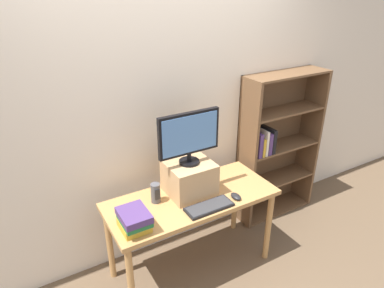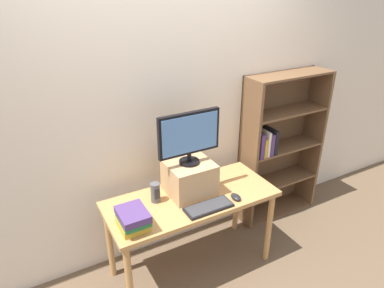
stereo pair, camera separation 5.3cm
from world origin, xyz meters
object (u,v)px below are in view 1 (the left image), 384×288
object	(u,v)px
computer_mouse	(236,196)
keyboard	(209,207)
desk	(192,206)
computer_monitor	(189,136)
desk_speaker	(156,193)
bookshelf_unit	(275,145)
riser_box	(189,178)
book_stack	(134,220)

from	to	relation	value
computer_mouse	keyboard	bearing A→B (deg)	-178.80
desk	computer_mouse	bearing A→B (deg)	-33.39
computer_monitor	computer_mouse	distance (m)	0.61
keyboard	desk_speaker	distance (m)	0.42
bookshelf_unit	computer_monitor	bearing A→B (deg)	-168.19
computer_monitor	desk_speaker	size ratio (longest dim) A/B	3.17
riser_box	computer_monitor	world-z (taller)	computer_monitor
riser_box	computer_monitor	size ratio (longest dim) A/B	0.70
desk	bookshelf_unit	size ratio (longest dim) A/B	0.90
computer_mouse	book_stack	world-z (taller)	book_stack
keyboard	computer_mouse	xyz separation A→B (m)	(0.25, 0.01, 0.01)
bookshelf_unit	riser_box	distance (m)	1.16
bookshelf_unit	book_stack	distance (m)	1.73
computer_monitor	computer_mouse	world-z (taller)	computer_monitor
riser_box	keyboard	size ratio (longest dim) A/B	0.96
bookshelf_unit	computer_mouse	bearing A→B (deg)	-149.98
book_stack	desk_speaker	bearing A→B (deg)	40.32
bookshelf_unit	desk_speaker	world-z (taller)	bookshelf_unit
keyboard	desk	bearing A→B (deg)	100.97
desk_speaker	keyboard	bearing A→B (deg)	-42.01
bookshelf_unit	computer_mouse	world-z (taller)	bookshelf_unit
bookshelf_unit	keyboard	size ratio (longest dim) A/B	4.10
riser_box	keyboard	distance (m)	0.29
desk	computer_monitor	bearing A→B (deg)	74.35
keyboard	desk_speaker	xyz separation A→B (m)	(-0.31, 0.28, 0.07)
desk_speaker	computer_mouse	bearing A→B (deg)	-25.97
bookshelf_unit	riser_box	world-z (taller)	bookshelf_unit
computer_monitor	keyboard	distance (m)	0.55
bookshelf_unit	book_stack	xyz separation A→B (m)	(-1.68, -0.45, 0.03)
bookshelf_unit	computer_mouse	distance (m)	0.99
bookshelf_unit	keyboard	bearing A→B (deg)	-155.65
desk	desk_speaker	size ratio (longest dim) A/B	8.57
keyboard	book_stack	distance (m)	0.57
computer_monitor	computer_mouse	bearing A→B (deg)	-44.31
bookshelf_unit	desk	bearing A→B (deg)	-165.01
computer_mouse	desk_speaker	size ratio (longest dim) A/B	0.66
book_stack	computer_monitor	bearing A→B (deg)	20.93
desk	computer_monitor	world-z (taller)	computer_monitor
computer_monitor	keyboard	bearing A→B (deg)	-86.19
bookshelf_unit	keyboard	world-z (taller)	bookshelf_unit
riser_box	computer_monitor	xyz separation A→B (m)	(0.00, -0.00, 0.36)
desk	computer_monitor	size ratio (longest dim) A/B	2.71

